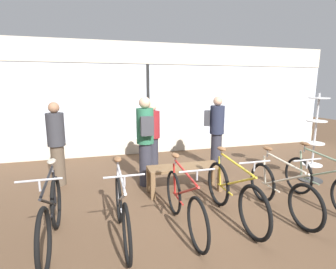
{
  "coord_description": "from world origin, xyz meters",
  "views": [
    {
      "loc": [
        -1.53,
        -3.57,
        2.02
      ],
      "look_at": [
        0.0,
        1.84,
        0.95
      ],
      "focal_mm": 28.0,
      "sensor_mm": 36.0,
      "label": 1
    }
  ],
  "objects_px": {
    "bicycle_far_left": "(51,216)",
    "customer_near_bench": "(216,130)",
    "display_bench": "(185,171)",
    "customer_mid_floor": "(145,139)",
    "bicycle_left": "(122,210)",
    "bicycle_center_right": "(233,194)",
    "accessory_rack": "(314,146)",
    "bicycle_far_right": "(321,183)",
    "customer_by_window": "(153,134)",
    "customer_near_rack": "(57,142)",
    "bicycle_right": "(281,191)",
    "bicycle_center_left": "(184,203)"
  },
  "relations": [
    {
      "from": "bicycle_left",
      "to": "accessory_rack",
      "type": "relative_size",
      "value": 0.91
    },
    {
      "from": "display_bench",
      "to": "customer_mid_floor",
      "type": "bearing_deg",
      "value": 141.26
    },
    {
      "from": "accessory_rack",
      "to": "customer_mid_floor",
      "type": "bearing_deg",
      "value": 168.61
    },
    {
      "from": "bicycle_center_right",
      "to": "bicycle_far_right",
      "type": "xyz_separation_m",
      "value": [
        1.67,
        0.03,
        -0.02
      ]
    },
    {
      "from": "bicycle_left",
      "to": "customer_near_bench",
      "type": "distance_m",
      "value": 3.58
    },
    {
      "from": "bicycle_far_right",
      "to": "accessory_rack",
      "type": "height_order",
      "value": "accessory_rack"
    },
    {
      "from": "bicycle_center_left",
      "to": "customer_near_rack",
      "type": "relative_size",
      "value": 1.0
    },
    {
      "from": "accessory_rack",
      "to": "bicycle_far_right",
      "type": "bearing_deg",
      "value": -128.16
    },
    {
      "from": "bicycle_far_left",
      "to": "customer_by_window",
      "type": "height_order",
      "value": "customer_by_window"
    },
    {
      "from": "customer_near_rack",
      "to": "bicycle_right",
      "type": "bearing_deg",
      "value": -32.64
    },
    {
      "from": "bicycle_far_left",
      "to": "bicycle_center_left",
      "type": "distance_m",
      "value": 1.74
    },
    {
      "from": "customer_by_window",
      "to": "customer_mid_floor",
      "type": "distance_m",
      "value": 0.98
    },
    {
      "from": "bicycle_far_left",
      "to": "customer_near_bench",
      "type": "xyz_separation_m",
      "value": [
        3.42,
        2.39,
        0.54
      ]
    },
    {
      "from": "bicycle_center_right",
      "to": "customer_near_bench",
      "type": "bearing_deg",
      "value": 70.16
    },
    {
      "from": "bicycle_far_left",
      "to": "customer_by_window",
      "type": "distance_m",
      "value": 3.25
    },
    {
      "from": "bicycle_right",
      "to": "accessory_rack",
      "type": "height_order",
      "value": "accessory_rack"
    },
    {
      "from": "accessory_rack",
      "to": "customer_near_rack",
      "type": "xyz_separation_m",
      "value": [
        -5.16,
        1.2,
        0.13
      ]
    },
    {
      "from": "bicycle_center_left",
      "to": "display_bench",
      "type": "relative_size",
      "value": 1.21
    },
    {
      "from": "customer_by_window",
      "to": "customer_near_bench",
      "type": "xyz_separation_m",
      "value": [
        1.53,
        -0.21,
        0.07
      ]
    },
    {
      "from": "bicycle_right",
      "to": "customer_by_window",
      "type": "height_order",
      "value": "customer_by_window"
    },
    {
      "from": "customer_near_bench",
      "to": "bicycle_right",
      "type": "bearing_deg",
      "value": -91.19
    },
    {
      "from": "bicycle_right",
      "to": "display_bench",
      "type": "bearing_deg",
      "value": 133.64
    },
    {
      "from": "bicycle_far_left",
      "to": "bicycle_far_right",
      "type": "distance_m",
      "value": 4.22
    },
    {
      "from": "bicycle_left",
      "to": "bicycle_center_right",
      "type": "bearing_deg",
      "value": 1.67
    },
    {
      "from": "bicycle_center_left",
      "to": "display_bench",
      "type": "xyz_separation_m",
      "value": [
        0.45,
        1.25,
        0.03
      ]
    },
    {
      "from": "bicycle_left",
      "to": "customer_near_rack",
      "type": "xyz_separation_m",
      "value": [
        -1.04,
        2.27,
        0.49
      ]
    },
    {
      "from": "accessory_rack",
      "to": "customer_mid_floor",
      "type": "xyz_separation_m",
      "value": [
        -3.45,
        0.7,
        0.22
      ]
    },
    {
      "from": "display_bench",
      "to": "customer_near_rack",
      "type": "relative_size",
      "value": 0.83
    },
    {
      "from": "display_bench",
      "to": "customer_by_window",
      "type": "distance_m",
      "value": 1.53
    },
    {
      "from": "bicycle_center_left",
      "to": "bicycle_far_right",
      "type": "distance_m",
      "value": 2.48
    },
    {
      "from": "bicycle_far_right",
      "to": "customer_mid_floor",
      "type": "xyz_separation_m",
      "value": [
        -2.68,
        1.68,
        0.59
      ]
    },
    {
      "from": "bicycle_far_right",
      "to": "display_bench",
      "type": "relative_size",
      "value": 1.25
    },
    {
      "from": "bicycle_far_right",
      "to": "customer_mid_floor",
      "type": "height_order",
      "value": "customer_mid_floor"
    },
    {
      "from": "bicycle_far_left",
      "to": "display_bench",
      "type": "bearing_deg",
      "value": 28.23
    },
    {
      "from": "bicycle_far_right",
      "to": "customer_near_rack",
      "type": "height_order",
      "value": "customer_near_rack"
    },
    {
      "from": "bicycle_center_left",
      "to": "accessory_rack",
      "type": "distance_m",
      "value": 3.45
    },
    {
      "from": "bicycle_right",
      "to": "customer_mid_floor",
      "type": "relative_size",
      "value": 0.93
    },
    {
      "from": "customer_mid_floor",
      "to": "bicycle_right",
      "type": "bearing_deg",
      "value": -43.86
    },
    {
      "from": "customer_mid_floor",
      "to": "accessory_rack",
      "type": "bearing_deg",
      "value": -11.39
    },
    {
      "from": "bicycle_center_left",
      "to": "customer_mid_floor",
      "type": "distance_m",
      "value": 1.87
    },
    {
      "from": "accessory_rack",
      "to": "customer_near_bench",
      "type": "distance_m",
      "value": 2.11
    },
    {
      "from": "bicycle_far_right",
      "to": "customer_mid_floor",
      "type": "relative_size",
      "value": 0.97
    },
    {
      "from": "display_bench",
      "to": "customer_by_window",
      "type": "bearing_deg",
      "value": 101.92
    },
    {
      "from": "bicycle_left",
      "to": "customer_mid_floor",
      "type": "relative_size",
      "value": 0.94
    },
    {
      "from": "bicycle_center_left",
      "to": "customer_near_rack",
      "type": "bearing_deg",
      "value": 129.9
    },
    {
      "from": "customer_by_window",
      "to": "customer_near_bench",
      "type": "bearing_deg",
      "value": -7.87
    },
    {
      "from": "bicycle_far_left",
      "to": "bicycle_center_right",
      "type": "height_order",
      "value": "same"
    },
    {
      "from": "accessory_rack",
      "to": "customer_near_bench",
      "type": "bearing_deg",
      "value": 138.59
    },
    {
      "from": "bicycle_far_right",
      "to": "bicycle_right",
      "type": "bearing_deg",
      "value": -175.2
    },
    {
      "from": "display_bench",
      "to": "customer_mid_floor",
      "type": "distance_m",
      "value": 1.0
    }
  ]
}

